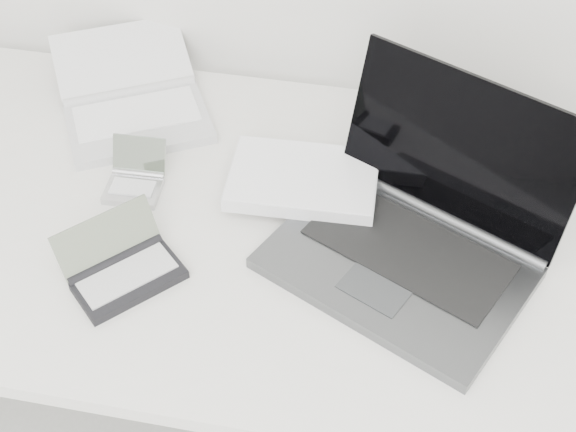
% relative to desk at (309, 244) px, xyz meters
% --- Properties ---
extents(desk, '(1.60, 0.80, 0.73)m').
position_rel_desk_xyz_m(desk, '(0.00, 0.00, 0.00)').
color(desk, white).
rests_on(desk, ground).
extents(laptop_large, '(0.59, 0.49, 0.27)m').
position_rel_desk_xyz_m(laptop_large, '(0.13, 0.00, 0.09)').
color(laptop_large, '#535557').
rests_on(laptop_large, desk).
extents(netbook_open_white, '(0.40, 0.43, 0.08)m').
position_rel_desk_xyz_m(netbook_open_white, '(-0.40, 0.24, 0.07)').
color(netbook_open_white, silver).
rests_on(netbook_open_white, desk).
extents(pda_silver, '(0.10, 0.11, 0.08)m').
position_rel_desk_xyz_m(pda_silver, '(-0.32, 0.04, 0.06)').
color(pda_silver, silver).
rests_on(pda_silver, desk).
extents(palmtop_charcoal, '(0.21, 0.21, 0.09)m').
position_rel_desk_xyz_m(palmtop_charcoal, '(-0.28, -0.17, 0.06)').
color(palmtop_charcoal, black).
rests_on(palmtop_charcoal, desk).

